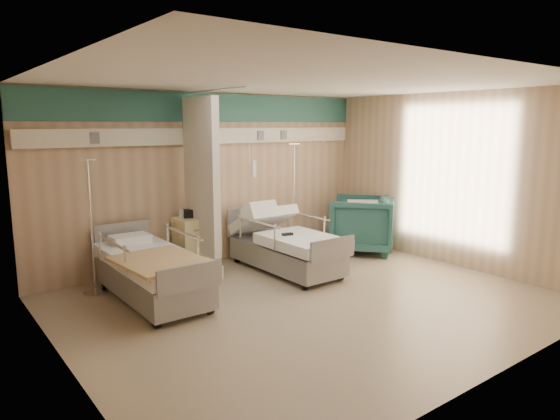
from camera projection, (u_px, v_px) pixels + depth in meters
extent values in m
cube|color=gray|center=(310.00, 302.00, 6.51)|extent=(6.00, 5.00, 0.00)
cube|color=tan|center=(213.00, 179.00, 8.23)|extent=(6.00, 0.04, 2.80)
cube|color=tan|center=(501.00, 228.00, 4.30)|extent=(6.00, 0.04, 2.80)
cube|color=tan|center=(59.00, 224.00, 4.48)|extent=(0.04, 5.00, 2.80)
cube|color=tan|center=(452.00, 180.00, 8.05)|extent=(0.04, 5.00, 2.80)
cube|color=silver|center=(313.00, 81.00, 6.03)|extent=(6.00, 5.00, 0.04)
cube|color=#2B645C|center=(212.00, 108.00, 8.02)|extent=(6.00, 0.04, 0.45)
cube|color=silver|center=(213.00, 136.00, 8.07)|extent=(5.88, 0.08, 0.25)
cylinder|color=silver|center=(211.00, 90.00, 7.00)|extent=(0.03, 1.80, 0.03)
cube|color=beige|center=(202.00, 177.00, 7.48)|extent=(0.12, 0.90, 2.35)
cube|color=beige|center=(193.00, 244.00, 7.83)|extent=(0.50, 0.48, 0.85)
imported|color=#1F4F4C|center=(362.00, 224.00, 9.01)|extent=(1.54, 1.54, 1.01)
cube|color=white|center=(365.00, 194.00, 8.91)|extent=(0.90, 0.90, 0.08)
cylinder|color=silver|center=(293.00, 253.00, 8.93)|extent=(0.35, 0.35, 0.03)
cylinder|color=silver|center=(294.00, 200.00, 8.77)|extent=(0.03, 0.03, 1.95)
cylinder|color=silver|center=(294.00, 144.00, 8.61)|extent=(0.23, 0.03, 0.03)
cylinder|color=silver|center=(96.00, 293.00, 6.82)|extent=(0.33, 0.33, 0.03)
cylinder|color=silver|center=(92.00, 228.00, 6.66)|extent=(0.03, 0.03, 1.83)
cylinder|color=silver|center=(87.00, 160.00, 6.51)|extent=(0.22, 0.03, 0.03)
cube|color=black|center=(287.00, 234.00, 7.53)|extent=(0.18, 0.10, 0.04)
cube|color=tan|center=(160.00, 261.00, 6.05)|extent=(1.01, 1.23, 0.04)
cube|color=black|center=(191.00, 213.00, 7.77)|extent=(0.28, 0.23, 0.13)
cylinder|color=white|center=(182.00, 214.00, 7.75)|extent=(0.09, 0.09, 0.12)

